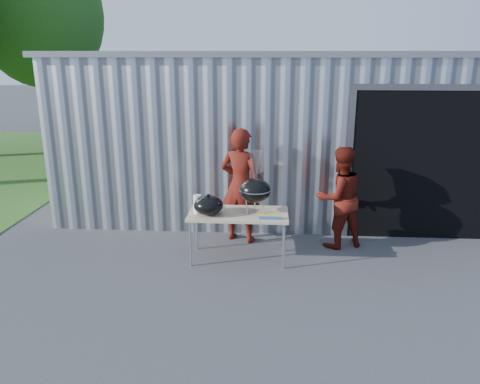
# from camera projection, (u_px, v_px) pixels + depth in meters

# --- Properties ---
(ground) EXTENTS (80.00, 80.00, 0.00)m
(ground) POSITION_uv_depth(u_px,v_px,m) (217.00, 276.00, 6.70)
(ground) COLOR #39393C
(building) EXTENTS (8.20, 6.20, 3.10)m
(building) POSITION_uv_depth(u_px,v_px,m) (279.00, 123.00, 10.59)
(building) COLOR silver
(building) RESTS_ON ground
(tree_far) EXTENTS (3.89, 3.89, 6.44)m
(tree_far) POSITION_uv_depth(u_px,v_px,m) (40.00, 15.00, 14.52)
(tree_far) COLOR #442D19
(tree_far) RESTS_ON ground
(folding_table) EXTENTS (1.50, 0.75, 0.75)m
(folding_table) POSITION_uv_depth(u_px,v_px,m) (238.00, 215.00, 7.08)
(folding_table) COLOR tan
(folding_table) RESTS_ON ground
(kettle_grill) EXTENTS (0.48, 0.48, 0.95)m
(kettle_grill) POSITION_uv_depth(u_px,v_px,m) (255.00, 186.00, 6.97)
(kettle_grill) COLOR black
(kettle_grill) RESTS_ON folding_table
(grill_lid) EXTENTS (0.44, 0.44, 0.32)m
(grill_lid) POSITION_uv_depth(u_px,v_px,m) (209.00, 205.00, 6.96)
(grill_lid) COLOR black
(grill_lid) RESTS_ON folding_table
(paper_towels) EXTENTS (0.12, 0.12, 0.28)m
(paper_towels) POSITION_uv_depth(u_px,v_px,m) (197.00, 204.00, 7.02)
(paper_towels) COLOR white
(paper_towels) RESTS_ON folding_table
(white_tub) EXTENTS (0.20, 0.15, 0.10)m
(white_tub) POSITION_uv_depth(u_px,v_px,m) (204.00, 205.00, 7.26)
(white_tub) COLOR white
(white_tub) RESTS_ON folding_table
(foil_box) EXTENTS (0.32, 0.06, 0.06)m
(foil_box) POSITION_uv_depth(u_px,v_px,m) (270.00, 217.00, 6.79)
(foil_box) COLOR #1B51B4
(foil_box) RESTS_ON folding_table
(person_cook) EXTENTS (0.81, 0.67, 1.92)m
(person_cook) POSITION_uv_depth(u_px,v_px,m) (241.00, 185.00, 7.74)
(person_cook) COLOR #53130C
(person_cook) RESTS_ON ground
(person_bystander) EXTENTS (0.98, 0.88, 1.67)m
(person_bystander) POSITION_uv_depth(u_px,v_px,m) (339.00, 198.00, 7.53)
(person_bystander) COLOR #53130C
(person_bystander) RESTS_ON ground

